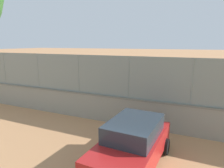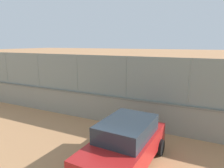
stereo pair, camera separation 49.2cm
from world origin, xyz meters
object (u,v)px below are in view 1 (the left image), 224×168
at_px(player_baseline_waiting, 176,92).
at_px(sports_ball, 65,80).
at_px(courtside_bench, 111,104).
at_px(parked_car_red, 133,143).
at_px(player_crossing_court, 66,82).

xyz_separation_m(player_baseline_waiting, sports_ball, (8.71, 1.04, 0.38)).
relative_size(courtside_bench, parked_car_red, 0.39).
height_order(player_baseline_waiting, courtside_bench, player_baseline_waiting).
xyz_separation_m(player_crossing_court, parked_car_red, (-8.36, 7.88, -0.18)).
bearing_deg(player_crossing_court, courtside_bench, 152.84).
height_order(courtside_bench, parked_car_red, parked_car_red).
relative_size(player_crossing_court, player_baseline_waiting, 1.13).
distance_m(sports_ball, parked_car_red, 10.91).
bearing_deg(player_crossing_court, sports_ball, 115.78).
relative_size(player_baseline_waiting, courtside_bench, 0.95).
xyz_separation_m(player_crossing_court, player_baseline_waiting, (-8.99, -0.47, -0.14)).
relative_size(sports_ball, courtside_bench, 0.15).
height_order(player_crossing_court, parked_car_red, player_crossing_court).
bearing_deg(courtside_bench, player_baseline_waiting, -138.77).
xyz_separation_m(player_baseline_waiting, parked_car_red, (0.62, 8.34, -0.04)).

